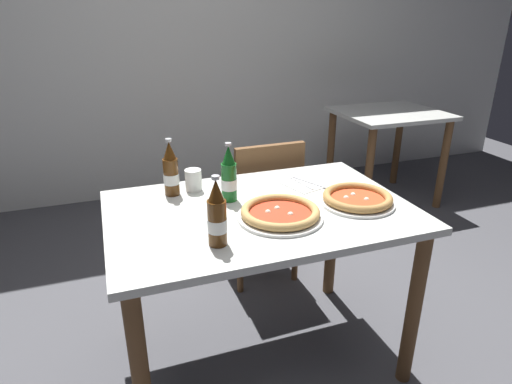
% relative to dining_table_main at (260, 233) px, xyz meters
% --- Properties ---
extents(ground_plane, '(8.00, 8.00, 0.00)m').
position_rel_dining_table_main_xyz_m(ground_plane, '(0.00, 0.00, -0.64)').
color(ground_plane, '#4C4C51').
extents(back_wall_tiled, '(7.00, 0.10, 2.60)m').
position_rel_dining_table_main_xyz_m(back_wall_tiled, '(0.00, 2.20, 0.66)').
color(back_wall_tiled, white).
rests_on(back_wall_tiled, ground_plane).
extents(dining_table_main, '(1.20, 0.80, 0.75)m').
position_rel_dining_table_main_xyz_m(dining_table_main, '(0.00, 0.00, 0.00)').
color(dining_table_main, silver).
rests_on(dining_table_main, ground_plane).
extents(chair_behind_table, '(0.41, 0.41, 0.85)m').
position_rel_dining_table_main_xyz_m(chair_behind_table, '(0.24, 0.61, -0.15)').
color(chair_behind_table, brown).
rests_on(chair_behind_table, ground_plane).
extents(dining_table_background, '(0.80, 0.70, 0.75)m').
position_rel_dining_table_main_xyz_m(dining_table_background, '(1.59, 1.37, -0.04)').
color(dining_table_background, silver).
rests_on(dining_table_background, ground_plane).
extents(pizza_margherita_near, '(0.33, 0.33, 0.04)m').
position_rel_dining_table_main_xyz_m(pizza_margherita_near, '(0.04, -0.11, 0.13)').
color(pizza_margherita_near, white).
rests_on(pizza_margherita_near, dining_table_main).
extents(pizza_marinara_far, '(0.31, 0.31, 0.04)m').
position_rel_dining_table_main_xyz_m(pizza_marinara_far, '(0.39, -0.09, 0.14)').
color(pizza_marinara_far, white).
rests_on(pizza_marinara_far, dining_table_main).
extents(beer_bottle_left, '(0.07, 0.07, 0.25)m').
position_rel_dining_table_main_xyz_m(beer_bottle_left, '(-0.09, 0.12, 0.22)').
color(beer_bottle_left, '#14591E').
rests_on(beer_bottle_left, dining_table_main).
extents(beer_bottle_center, '(0.07, 0.07, 0.25)m').
position_rel_dining_table_main_xyz_m(beer_bottle_center, '(-0.31, 0.26, 0.22)').
color(beer_bottle_center, '#512D0F').
rests_on(beer_bottle_center, dining_table_main).
extents(beer_bottle_right, '(0.07, 0.07, 0.25)m').
position_rel_dining_table_main_xyz_m(beer_bottle_right, '(-0.24, -0.23, 0.22)').
color(beer_bottle_right, '#512D0F').
rests_on(beer_bottle_right, dining_table_main).
extents(napkin_with_cutlery, '(0.22, 0.22, 0.01)m').
position_rel_dining_table_main_xyz_m(napkin_with_cutlery, '(0.29, 0.18, 0.12)').
color(napkin_with_cutlery, white).
rests_on(napkin_with_cutlery, dining_table_main).
extents(paper_cup, '(0.07, 0.07, 0.09)m').
position_rel_dining_table_main_xyz_m(paper_cup, '(-0.21, 0.28, 0.16)').
color(paper_cup, white).
rests_on(paper_cup, dining_table_main).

